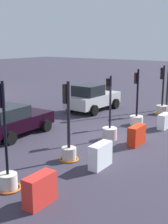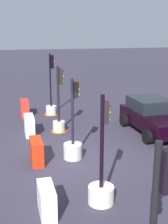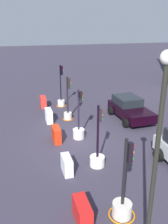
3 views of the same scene
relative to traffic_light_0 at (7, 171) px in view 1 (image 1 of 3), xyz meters
The scene contains 12 objects.
ground_plane 6.24m from the traffic_light_0, ahead, with size 120.00×120.00×0.00m, color #332E3E.
traffic_light_0 is the anchor object (origin of this frame).
traffic_light_1 2.97m from the traffic_light_0, ahead, with size 0.75×0.75×3.06m.
traffic_light_2 6.06m from the traffic_light_0, ahead, with size 0.68×0.68×2.99m.
traffic_light_3 9.19m from the traffic_light_0, ahead, with size 0.72×0.72×3.07m.
traffic_light_4 12.52m from the traffic_light_0, ahead, with size 0.96×0.96×3.06m.
construction_barrier_0 1.46m from the traffic_light_0, 93.48° to the right, with size 1.01×0.45×0.89m.
construction_barrier_1 3.41m from the traffic_light_0, 24.31° to the right, with size 1.06×0.42×0.90m.
construction_barrier_2 6.29m from the traffic_light_0, 12.37° to the right, with size 1.09×0.43×0.86m.
construction_barrier_3 9.47m from the traffic_light_0, ahead, with size 1.01×0.42×0.79m.
car_black_sedan 5.75m from the traffic_light_0, 47.30° to the left, with size 4.06×2.34×1.50m.
car_silver_hatchback 11.52m from the traffic_light_0, 21.20° to the left, with size 4.21×2.20×1.76m.
Camera 1 is at (-11.82, -6.58, 4.45)m, focal length 48.54 mm.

